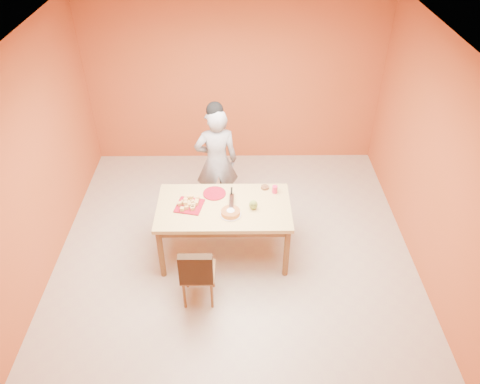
{
  "coord_description": "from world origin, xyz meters",
  "views": [
    {
      "loc": [
        0.02,
        -4.18,
        4.24
      ],
      "look_at": [
        0.07,
        0.3,
        0.88
      ],
      "focal_mm": 35.0,
      "sensor_mm": 36.0,
      "label": 1
    }
  ],
  "objects_px": {
    "dining_chair": "(198,272)",
    "red_dinner_plate": "(214,193)",
    "person": "(217,162)",
    "pastry_platter": "(189,206)",
    "egg_ornament": "(253,205)",
    "dining_table": "(224,212)",
    "checker_tin": "(265,187)",
    "magenta_glass": "(275,189)",
    "sponge_cake": "(231,212)"
  },
  "relations": [
    {
      "from": "pastry_platter",
      "to": "dining_table",
      "type": "bearing_deg",
      "value": 0.45
    },
    {
      "from": "red_dinner_plate",
      "to": "magenta_glass",
      "type": "xyz_separation_m",
      "value": [
        0.75,
        0.02,
        0.04
      ]
    },
    {
      "from": "sponge_cake",
      "to": "egg_ornament",
      "type": "distance_m",
      "value": 0.29
    },
    {
      "from": "pastry_platter",
      "to": "sponge_cake",
      "type": "xyz_separation_m",
      "value": [
        0.49,
        -0.16,
        0.03
      ]
    },
    {
      "from": "dining_table",
      "to": "sponge_cake",
      "type": "distance_m",
      "value": 0.23
    },
    {
      "from": "dining_chair",
      "to": "pastry_platter",
      "type": "height_order",
      "value": "dining_chair"
    },
    {
      "from": "dining_table",
      "to": "dining_chair",
      "type": "distance_m",
      "value": 0.84
    },
    {
      "from": "person",
      "to": "magenta_glass",
      "type": "relative_size",
      "value": 16.72
    },
    {
      "from": "egg_ornament",
      "to": "checker_tin",
      "type": "height_order",
      "value": "egg_ornament"
    },
    {
      "from": "checker_tin",
      "to": "magenta_glass",
      "type": "bearing_deg",
      "value": -36.99
    },
    {
      "from": "red_dinner_plate",
      "to": "checker_tin",
      "type": "relative_size",
      "value": 2.85
    },
    {
      "from": "dining_table",
      "to": "sponge_cake",
      "type": "bearing_deg",
      "value": -63.36
    },
    {
      "from": "dining_table",
      "to": "pastry_platter",
      "type": "distance_m",
      "value": 0.42
    },
    {
      "from": "pastry_platter",
      "to": "sponge_cake",
      "type": "height_order",
      "value": "sponge_cake"
    },
    {
      "from": "dining_table",
      "to": "sponge_cake",
      "type": "relative_size",
      "value": 7.16
    },
    {
      "from": "pastry_platter",
      "to": "sponge_cake",
      "type": "distance_m",
      "value": 0.52
    },
    {
      "from": "checker_tin",
      "to": "sponge_cake",
      "type": "bearing_deg",
      "value": -129.5
    },
    {
      "from": "person",
      "to": "checker_tin",
      "type": "bearing_deg",
      "value": 129.86
    },
    {
      "from": "egg_ornament",
      "to": "magenta_glass",
      "type": "height_order",
      "value": "egg_ornament"
    },
    {
      "from": "egg_ornament",
      "to": "pastry_platter",
      "type": "bearing_deg",
      "value": -173.76
    },
    {
      "from": "dining_table",
      "to": "red_dinner_plate",
      "type": "xyz_separation_m",
      "value": [
        -0.12,
        0.24,
        0.1
      ]
    },
    {
      "from": "pastry_platter",
      "to": "sponge_cake",
      "type": "relative_size",
      "value": 1.37
    },
    {
      "from": "dining_chair",
      "to": "magenta_glass",
      "type": "distance_m",
      "value": 1.41
    },
    {
      "from": "dining_table",
      "to": "magenta_glass",
      "type": "distance_m",
      "value": 0.69
    },
    {
      "from": "person",
      "to": "pastry_platter",
      "type": "relative_size",
      "value": 5.22
    },
    {
      "from": "dining_table",
      "to": "checker_tin",
      "type": "xyz_separation_m",
      "value": [
        0.51,
        0.35,
        0.11
      ]
    },
    {
      "from": "dining_chair",
      "to": "checker_tin",
      "type": "xyz_separation_m",
      "value": [
        0.79,
        1.1,
        0.35
      ]
    },
    {
      "from": "red_dinner_plate",
      "to": "egg_ornament",
      "type": "bearing_deg",
      "value": -32.62
    },
    {
      "from": "dining_table",
      "to": "dining_chair",
      "type": "relative_size",
      "value": 1.93
    },
    {
      "from": "person",
      "to": "sponge_cake",
      "type": "height_order",
      "value": "person"
    },
    {
      "from": "person",
      "to": "checker_tin",
      "type": "xyz_separation_m",
      "value": [
        0.62,
        -0.56,
        -0.02
      ]
    },
    {
      "from": "sponge_cake",
      "to": "egg_ornament",
      "type": "height_order",
      "value": "egg_ornament"
    },
    {
      "from": "person",
      "to": "pastry_platter",
      "type": "distance_m",
      "value": 0.96
    },
    {
      "from": "checker_tin",
      "to": "dining_chair",
      "type": "bearing_deg",
      "value": -125.61
    },
    {
      "from": "pastry_platter",
      "to": "checker_tin",
      "type": "height_order",
      "value": "checker_tin"
    },
    {
      "from": "checker_tin",
      "to": "dining_table",
      "type": "bearing_deg",
      "value": -145.55
    },
    {
      "from": "dining_table",
      "to": "red_dinner_plate",
      "type": "distance_m",
      "value": 0.29
    },
    {
      "from": "sponge_cake",
      "to": "checker_tin",
      "type": "bearing_deg",
      "value": 50.5
    },
    {
      "from": "dining_chair",
      "to": "red_dinner_plate",
      "type": "height_order",
      "value": "dining_chair"
    },
    {
      "from": "pastry_platter",
      "to": "egg_ornament",
      "type": "xyz_separation_m",
      "value": [
        0.76,
        -0.06,
        0.06
      ]
    },
    {
      "from": "pastry_platter",
      "to": "red_dinner_plate",
      "type": "height_order",
      "value": "pastry_platter"
    },
    {
      "from": "dining_table",
      "to": "egg_ornament",
      "type": "bearing_deg",
      "value": -9.93
    },
    {
      "from": "sponge_cake",
      "to": "person",
      "type": "bearing_deg",
      "value": 100.32
    },
    {
      "from": "dining_chair",
      "to": "red_dinner_plate",
      "type": "distance_m",
      "value": 1.06
    },
    {
      "from": "pastry_platter",
      "to": "egg_ornament",
      "type": "bearing_deg",
      "value": -4.39
    },
    {
      "from": "person",
      "to": "red_dinner_plate",
      "type": "bearing_deg",
      "value": 81.11
    },
    {
      "from": "person",
      "to": "pastry_platter",
      "type": "xyz_separation_m",
      "value": [
        -0.3,
        -0.91,
        -0.03
      ]
    },
    {
      "from": "dining_chair",
      "to": "pastry_platter",
      "type": "distance_m",
      "value": 0.83
    },
    {
      "from": "person",
      "to": "pastry_platter",
      "type": "height_order",
      "value": "person"
    },
    {
      "from": "dining_table",
      "to": "magenta_glass",
      "type": "xyz_separation_m",
      "value": [
        0.63,
        0.26,
        0.14
      ]
    }
  ]
}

